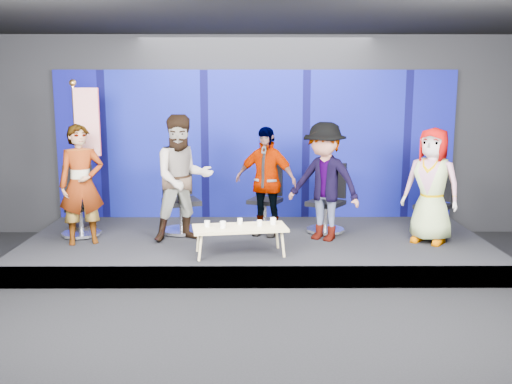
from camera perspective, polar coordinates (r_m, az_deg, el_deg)
ground at (r=6.64m, az=0.09°, el=-12.56°), size 10.00×10.00×0.00m
room_walls at (r=6.12m, az=0.09°, el=8.91°), size 10.02×8.02×3.51m
riser at (r=8.95m, az=-0.02°, el=-5.45°), size 7.00×3.00×0.30m
backdrop at (r=10.11m, az=-0.06°, el=4.74°), size 7.00×0.08×2.60m
chair_a at (r=9.36m, az=-17.17°, el=-2.00°), size 0.79×0.79×1.10m
panelist_a at (r=8.77m, az=-17.05°, el=0.71°), size 0.75×0.62×1.77m
chair_b at (r=9.21m, az=-7.54°, el=-1.65°), size 0.85×0.85×1.18m
panelist_b at (r=8.60m, az=-7.33°, el=1.35°), size 1.12×1.00×1.91m
chair_c at (r=9.47m, az=1.01°, el=-1.47°), size 0.78×0.78×1.05m
panelist_c at (r=8.89m, az=0.95°, el=1.07°), size 1.08×0.77×1.71m
chair_d at (r=9.24m, az=7.13°, el=-1.74°), size 0.86×0.86×1.11m
panelist_d at (r=8.65m, az=6.84°, el=1.03°), size 1.33×1.19×1.79m
chair_e at (r=9.43m, az=17.32°, el=-1.98°), size 0.83×0.83×1.06m
panelist_e at (r=8.85m, az=17.15°, el=0.61°), size 1.00×0.93×1.72m
coffee_table at (r=7.91m, az=-1.62°, el=-3.71°), size 1.36×0.74×0.40m
mug_a at (r=7.90m, az=-4.92°, el=-3.19°), size 0.07×0.07×0.09m
mug_b at (r=7.82m, az=-3.34°, el=-3.28°), size 0.08×0.08×0.10m
mug_c at (r=8.03m, az=-1.62°, el=-2.94°), size 0.07×0.07×0.09m
mug_d at (r=7.92m, az=0.36°, el=-3.13°), size 0.07×0.07×0.08m
mug_e at (r=8.02m, az=1.72°, el=-2.92°), size 0.08×0.08×0.10m
flag_stand at (r=9.42m, az=-16.83°, el=3.79°), size 0.55×0.32×2.42m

